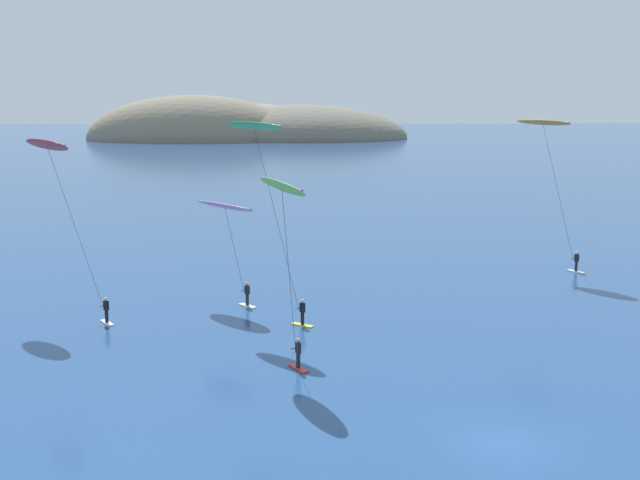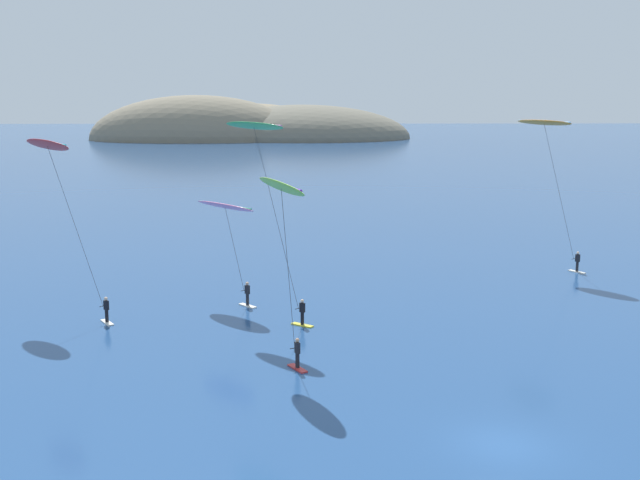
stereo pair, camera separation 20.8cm
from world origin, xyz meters
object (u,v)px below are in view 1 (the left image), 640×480
(kitesurfer_lime, at_px, (283,199))
(kitesurfer_green, at_px, (258,142))
(kitesurfer_pink, at_px, (226,212))
(kitesurfer_orange, at_px, (546,134))
(kitesurfer_red, at_px, (52,158))

(kitesurfer_lime, xyz_separation_m, kitesurfer_green, (-1.76, 8.97, 2.39))
(kitesurfer_pink, distance_m, kitesurfer_orange, 27.79)
(kitesurfer_pink, distance_m, kitesurfer_green, 6.41)
(kitesurfer_orange, height_order, kitesurfer_lime, kitesurfer_orange)
(kitesurfer_red, height_order, kitesurfer_pink, kitesurfer_red)
(kitesurfer_red, height_order, kitesurfer_orange, kitesurfer_orange)
(kitesurfer_pink, bearing_deg, kitesurfer_orange, 23.51)
(kitesurfer_red, relative_size, kitesurfer_pink, 1.62)
(kitesurfer_orange, relative_size, kitesurfer_lime, 1.21)
(kitesurfer_orange, xyz_separation_m, kitesurfer_green, (-22.70, -14.17, 0.29))
(kitesurfer_green, bearing_deg, kitesurfer_pink, 126.78)
(kitesurfer_orange, bearing_deg, kitesurfer_green, -148.03)
(kitesurfer_red, distance_m, kitesurfer_green, 13.70)
(kitesurfer_orange, bearing_deg, kitesurfer_pink, -156.49)
(kitesurfer_red, height_order, kitesurfer_green, kitesurfer_green)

